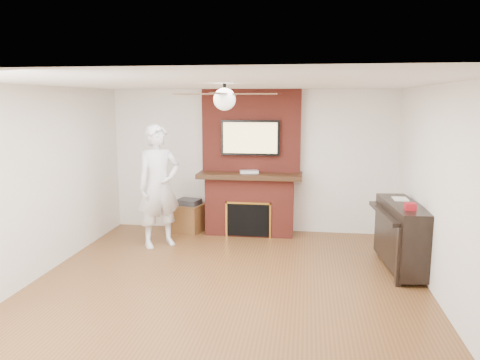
# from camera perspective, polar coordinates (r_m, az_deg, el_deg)

# --- Properties ---
(room_shell) EXTENTS (5.36, 5.86, 2.86)m
(room_shell) POSITION_cam_1_polar(r_m,az_deg,el_deg) (5.59, -1.84, -1.22)
(room_shell) COLOR brown
(room_shell) RESTS_ON ground
(fireplace) EXTENTS (1.78, 0.64, 2.50)m
(fireplace) POSITION_cam_1_polar(r_m,az_deg,el_deg) (8.12, 1.29, 0.37)
(fireplace) COLOR maroon
(fireplace) RESTS_ON ground
(tv) EXTENTS (1.00, 0.08, 0.60)m
(tv) POSITION_cam_1_polar(r_m,az_deg,el_deg) (7.99, 1.27, 5.17)
(tv) COLOR black
(tv) RESTS_ON fireplace
(ceiling_fan) EXTENTS (1.21, 1.21, 0.31)m
(ceiling_fan) POSITION_cam_1_polar(r_m,az_deg,el_deg) (5.49, -1.90, 9.94)
(ceiling_fan) COLOR black
(ceiling_fan) RESTS_ON room_shell
(person) EXTENTS (0.85, 0.82, 1.94)m
(person) POSITION_cam_1_polar(r_m,az_deg,el_deg) (7.49, -9.85, -0.75)
(person) COLOR silver
(person) RESTS_ON ground
(side_table) EXTENTS (0.61, 0.61, 0.58)m
(side_table) POSITION_cam_1_polar(r_m,az_deg,el_deg) (8.40, -6.28, -4.44)
(side_table) COLOR brown
(side_table) RESTS_ON ground
(piano) EXTENTS (0.65, 1.45, 1.02)m
(piano) POSITION_cam_1_polar(r_m,az_deg,el_deg) (6.82, 19.11, -6.26)
(piano) COLOR black
(piano) RESTS_ON ground
(cable_box) EXTENTS (0.34, 0.25, 0.04)m
(cable_box) POSITION_cam_1_polar(r_m,az_deg,el_deg) (8.01, 1.11, 1.02)
(cable_box) COLOR silver
(cable_box) RESTS_ON fireplace
(candle_orange) EXTENTS (0.07, 0.07, 0.12)m
(candle_orange) POSITION_cam_1_polar(r_m,az_deg,el_deg) (8.10, -0.34, -6.41)
(candle_orange) COLOR #BF6316
(candle_orange) RESTS_ON ground
(candle_green) EXTENTS (0.07, 0.07, 0.10)m
(candle_green) POSITION_cam_1_polar(r_m,az_deg,el_deg) (8.14, 0.66, -6.42)
(candle_green) COLOR #39772F
(candle_green) RESTS_ON ground
(candle_cream) EXTENTS (0.09, 0.09, 0.10)m
(candle_cream) POSITION_cam_1_polar(r_m,az_deg,el_deg) (8.13, 1.23, -6.43)
(candle_cream) COLOR beige
(candle_cream) RESTS_ON ground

